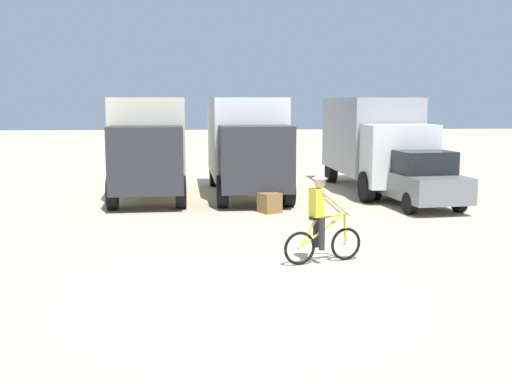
% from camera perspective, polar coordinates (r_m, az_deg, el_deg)
% --- Properties ---
extents(ground_plane, '(120.00, 120.00, 0.00)m').
position_cam_1_polar(ground_plane, '(10.83, -1.16, -9.13)').
color(ground_plane, beige).
extents(box_truck_cream_rv, '(2.80, 6.89, 3.35)m').
position_cam_1_polar(box_truck_cream_rv, '(21.65, -9.82, 4.59)').
color(box_truck_cream_rv, beige).
rests_on(box_truck_cream_rv, ground).
extents(box_truck_avon_van, '(2.66, 6.85, 3.35)m').
position_cam_1_polar(box_truck_avon_van, '(21.67, -0.88, 4.72)').
color(box_truck_avon_van, white).
rests_on(box_truck_avon_van, ground).
extents(box_truck_grey_hauler, '(2.61, 6.83, 3.35)m').
position_cam_1_polar(box_truck_grey_hauler, '(23.12, 10.70, 4.80)').
color(box_truck_grey_hauler, '#9E9EA3').
rests_on(box_truck_grey_hauler, ground).
extents(sedan_parked, '(2.26, 4.38, 1.76)m').
position_cam_1_polar(sedan_parked, '(19.87, 14.44, 1.25)').
color(sedan_parked, slate).
rests_on(sedan_parked, ground).
extents(cyclist_orange_shirt, '(1.67, 0.68, 1.82)m').
position_cam_1_polar(cyclist_orange_shirt, '(12.58, 5.96, -2.72)').
color(cyclist_orange_shirt, black).
rests_on(cyclist_orange_shirt, ground).
extents(supply_crate, '(0.74, 0.74, 0.58)m').
position_cam_1_polar(supply_crate, '(18.22, 1.26, -0.99)').
color(supply_crate, olive).
rests_on(supply_crate, ground).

